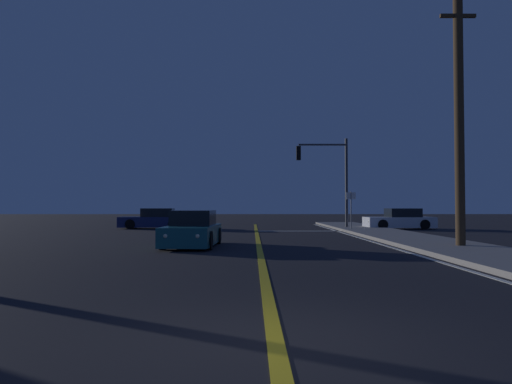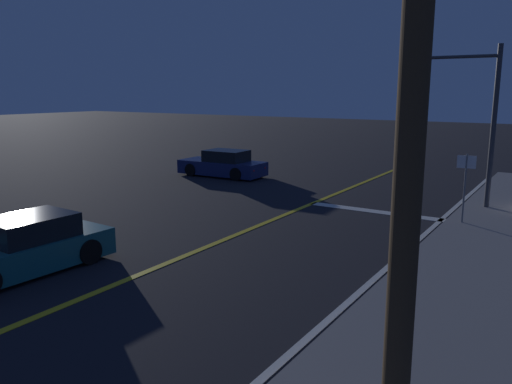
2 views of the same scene
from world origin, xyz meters
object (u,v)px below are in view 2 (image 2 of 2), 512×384
at_px(car_distant_tail_navy, 223,165).
at_px(utility_pole_right, 417,27).
at_px(street_sign_corner, 465,178).
at_px(traffic_signal_near_right, 461,102).
at_px(car_lead_oncoming_teal, 24,248).

relative_size(car_distant_tail_navy, utility_pole_right, 0.47).
height_order(utility_pole_right, street_sign_corner, utility_pole_right).
height_order(car_distant_tail_navy, street_sign_corner, street_sign_corner).
bearing_deg(street_sign_corner, traffic_signal_near_right, 106.81).
height_order(car_lead_oncoming_teal, street_sign_corner, street_sign_corner).
bearing_deg(utility_pole_right, car_distant_tail_navy, 131.96).
xyz_separation_m(traffic_signal_near_right, utility_pole_right, (2.25, -14.17, 1.05)).
height_order(car_lead_oncoming_teal, utility_pole_right, utility_pole_right).
relative_size(car_lead_oncoming_teal, street_sign_corner, 1.83).
relative_size(car_lead_oncoming_teal, car_distant_tail_navy, 0.95).
xyz_separation_m(traffic_signal_near_right, street_sign_corner, (0.85, -2.80, -2.29)).
bearing_deg(utility_pole_right, traffic_signal_near_right, 99.01).
distance_m(car_lead_oncoming_teal, car_distant_tail_navy, 14.47).
xyz_separation_m(car_lead_oncoming_teal, car_distant_tail_navy, (-4.24, 13.83, 0.00)).
bearing_deg(traffic_signal_near_right, street_sign_corner, 106.81).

